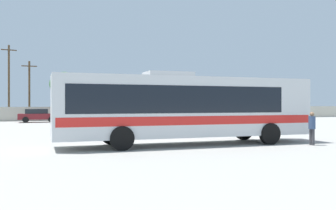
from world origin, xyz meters
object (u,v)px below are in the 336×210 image
at_px(parked_car_rightmost_white, 193,113).
at_px(utility_pole_near, 29,89).
at_px(coach_bus_silver_red, 184,106).
at_px(parked_car_third_red, 149,114).
at_px(attendant_by_bus_door, 312,126).
at_px(roadside_tree_midright, 119,90).
at_px(roadside_tree_midleft, 64,84).
at_px(utility_pole_far, 9,81).
at_px(parked_car_leftmost_maroon, 38,115).
at_px(parked_car_second_white, 95,115).

relative_size(parked_car_rightmost_white, utility_pole_near, 0.61).
bearing_deg(coach_bus_silver_red, parked_car_third_red, 78.12).
bearing_deg(attendant_by_bus_door, parked_car_third_red, 90.86).
xyz_separation_m(utility_pole_near, roadside_tree_midright, (11.15, -0.18, 0.05)).
bearing_deg(roadside_tree_midleft, coach_bus_silver_red, -83.12).
relative_size(utility_pole_far, roadside_tree_midleft, 1.52).
bearing_deg(parked_car_third_red, parked_car_leftmost_maroon, 179.55).
xyz_separation_m(attendant_by_bus_door, utility_pole_far, (-16.22, 34.83, 3.91)).
distance_m(coach_bus_silver_red, attendant_by_bus_door, 6.20).
height_order(parked_car_third_red, parked_car_rightmost_white, parked_car_rightmost_white).
distance_m(parked_car_third_red, utility_pole_near, 15.15).
bearing_deg(roadside_tree_midright, parked_car_rightmost_white, -37.66).
relative_size(attendant_by_bus_door, roadside_tree_midleft, 0.26).
xyz_separation_m(coach_bus_silver_red, utility_pole_far, (-10.47, 32.72, 2.95)).
relative_size(parked_car_second_white, parked_car_third_red, 1.06).
bearing_deg(parked_car_rightmost_white, roadside_tree_midright, 142.34).
relative_size(parked_car_third_red, roadside_tree_midright, 0.77).
height_order(coach_bus_silver_red, parked_car_rightmost_white, coach_bus_silver_red).
bearing_deg(parked_car_third_red, utility_pole_far, 154.99).
xyz_separation_m(coach_bus_silver_red, parked_car_second_white, (-1.05, 24.42, -1.06)).
bearing_deg(coach_bus_silver_red, utility_pole_near, 104.29).
bearing_deg(utility_pole_far, attendant_by_bus_door, -65.03).
bearing_deg(parked_car_second_white, utility_pole_far, 138.63).
xyz_separation_m(parked_car_leftmost_maroon, roadside_tree_midright, (10.07, 6.09, 3.08)).
distance_m(parked_car_rightmost_white, roadside_tree_midleft, 16.92).
bearing_deg(parked_car_third_red, roadside_tree_midright, 110.06).
height_order(coach_bus_silver_red, utility_pole_near, utility_pole_near).
bearing_deg(utility_pole_far, parked_car_second_white, -41.37).
relative_size(utility_pole_near, roadside_tree_midleft, 1.19).
distance_m(attendant_by_bus_door, parked_car_leftmost_maroon, 30.35).
xyz_separation_m(attendant_by_bus_door, utility_pole_near, (-13.83, 33.82, 2.89)).
bearing_deg(utility_pole_far, roadside_tree_midright, -5.00).
height_order(parked_car_second_white, roadside_tree_midright, roadside_tree_midright).
xyz_separation_m(parked_car_second_white, parked_car_third_red, (6.38, 0.93, -0.00)).
relative_size(parked_car_rightmost_white, roadside_tree_midright, 0.83).
bearing_deg(parked_car_rightmost_white, utility_pole_near, 161.69).
height_order(parked_car_second_white, roadside_tree_midleft, roadside_tree_midleft).
distance_m(attendant_by_bus_door, parked_car_second_white, 27.38).
distance_m(parked_car_leftmost_maroon, roadside_tree_midright, 12.16).
bearing_deg(parked_car_second_white, attendant_by_bus_door, -75.63).
bearing_deg(parked_car_rightmost_white, roadside_tree_midleft, 154.85).
height_order(attendant_by_bus_door, parked_car_leftmost_maroon, attendant_by_bus_door).
relative_size(parked_car_leftmost_maroon, parked_car_rightmost_white, 0.96).
height_order(coach_bus_silver_red, attendant_by_bus_door, coach_bus_silver_red).
bearing_deg(parked_car_second_white, roadside_tree_midright, 59.92).
bearing_deg(utility_pole_far, roadside_tree_midleft, -2.76).
distance_m(attendant_by_bus_door, roadside_tree_midleft, 36.02).
xyz_separation_m(coach_bus_silver_red, parked_car_third_red, (5.33, 25.34, -1.06)).
bearing_deg(utility_pole_near, attendant_by_bus_door, -67.77).
height_order(attendant_by_bus_door, parked_car_rightmost_white, attendant_by_bus_door).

